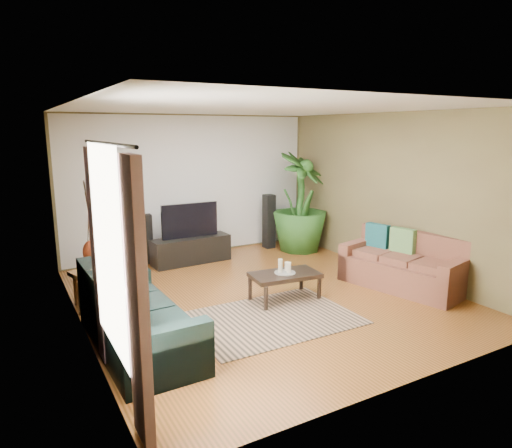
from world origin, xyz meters
TOP-DOWN VIEW (x-y plane):
  - floor at (0.00, 0.00)m, footprint 5.50×5.50m
  - ceiling at (0.00, 0.00)m, footprint 5.50×5.50m
  - wall_back at (0.00, 2.75)m, footprint 5.00×0.00m
  - wall_front at (0.00, -2.75)m, footprint 5.00×0.00m
  - wall_left at (-2.50, 0.00)m, footprint 0.00×5.50m
  - wall_right at (2.50, 0.00)m, footprint 0.00×5.50m
  - backwall_panel at (0.00, 2.74)m, footprint 4.90×0.00m
  - window_pane at (-2.48, -1.60)m, footprint 0.00×1.80m
  - curtain_near at (-2.43, -2.35)m, footprint 0.08×0.35m
  - curtain_far at (-2.43, -0.85)m, footprint 0.08×0.35m
  - curtain_rod at (-2.43, -1.60)m, footprint 0.03×1.90m
  - sofa_left at (-2.03, -0.71)m, footprint 0.95×2.10m
  - sofa_right at (2.06, -0.74)m, footprint 1.23×1.97m
  - area_rug at (-0.32, -0.78)m, footprint 2.14×1.52m
  - coffee_table at (0.20, -0.28)m, footprint 1.03×0.63m
  - candle_tray at (0.20, -0.28)m, footprint 0.30×0.30m
  - candle_tall at (0.14, -0.25)m, footprint 0.06×0.06m
  - candle_mid at (0.24, -0.32)m, footprint 0.06×0.06m
  - candle_short at (0.27, -0.22)m, footprint 0.06×0.06m
  - tv_stand at (-0.28, 2.14)m, footprint 1.46×0.50m
  - television at (-0.28, 2.16)m, footprint 1.06×0.06m
  - speaker_left at (-0.98, 2.50)m, footprint 0.18×0.20m
  - speaker_right at (1.54, 2.39)m, footprint 0.20×0.23m
  - potted_plant at (1.97, 1.89)m, footprint 1.53×1.53m
  - plant_pot at (1.97, 1.89)m, footprint 0.36×0.36m
  - pedestal at (-2.03, 2.06)m, footprint 0.34×0.34m
  - vase at (-2.03, 2.06)m, footprint 0.28×0.28m
  - side_table at (-2.25, 0.79)m, footprint 0.60×0.60m

SIDE VIEW (x-z plane):
  - floor at x=0.00m, z-range 0.00..0.00m
  - area_rug at x=-0.32m, z-range 0.00..0.01m
  - plant_pot at x=1.97m, z-range 0.00..0.28m
  - pedestal at x=-2.03m, z-range 0.00..0.31m
  - coffee_table at x=0.20m, z-range 0.00..0.40m
  - tv_stand at x=-0.28m, z-range 0.00..0.48m
  - side_table at x=-2.25m, z-range 0.00..0.51m
  - candle_tray at x=0.20m, z-range 0.40..0.41m
  - sofa_left at x=-2.03m, z-range 0.00..0.85m
  - sofa_right at x=2.06m, z-range 0.00..0.85m
  - vase at x=-2.03m, z-range 0.25..0.65m
  - speaker_left at x=-0.98m, z-range 0.00..0.91m
  - candle_short at x=0.27m, z-range 0.41..0.54m
  - candle_mid at x=0.24m, z-range 0.41..0.56m
  - candle_tall at x=0.14m, z-range 0.41..0.61m
  - speaker_right at x=1.54m, z-range 0.00..1.11m
  - television at x=-0.28m, z-range 0.48..1.11m
  - potted_plant at x=1.97m, z-range 0.00..1.97m
  - curtain_near at x=-2.43m, z-range 0.05..2.25m
  - curtain_far at x=-2.43m, z-range 0.05..2.25m
  - wall_left at x=-2.50m, z-range -1.40..4.10m
  - wall_right at x=2.50m, z-range -1.40..4.10m
  - wall_back at x=0.00m, z-range -1.15..3.85m
  - wall_front at x=0.00m, z-range -1.15..3.85m
  - backwall_panel at x=0.00m, z-range -1.10..3.80m
  - window_pane at x=-2.48m, z-range 0.50..2.30m
  - curtain_rod at x=-2.43m, z-range 2.28..2.31m
  - ceiling at x=0.00m, z-range 2.70..2.70m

